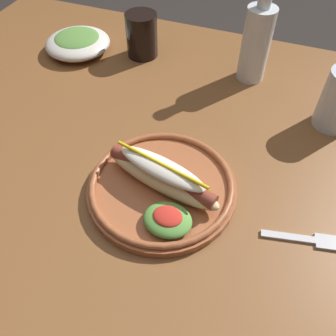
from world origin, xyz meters
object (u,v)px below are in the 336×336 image
(soda_cup, at_px, (142,35))
(glass_bottle, at_px, (256,41))
(hot_dog_plate, at_px, (162,185))
(side_bowl, at_px, (78,42))
(fork, at_px, (306,239))

(soda_cup, bearing_deg, glass_bottle, -0.15)
(hot_dog_plate, relative_size, glass_bottle, 1.08)
(soda_cup, bearing_deg, side_bowl, -165.20)
(hot_dog_plate, distance_m, fork, 0.25)
(hot_dog_plate, relative_size, soda_cup, 2.44)
(soda_cup, relative_size, side_bowl, 0.65)
(fork, distance_m, glass_bottle, 0.46)
(soda_cup, relative_size, glass_bottle, 0.44)
(hot_dog_plate, bearing_deg, fork, -1.50)
(fork, height_order, glass_bottle, glass_bottle)
(hot_dog_plate, height_order, soda_cup, soda_cup)
(hot_dog_plate, xyz_separation_m, fork, (0.25, -0.01, -0.02))
(hot_dog_plate, bearing_deg, side_bowl, 136.40)
(fork, bearing_deg, glass_bottle, 102.05)
(fork, xyz_separation_m, soda_cup, (-0.46, 0.41, 0.05))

